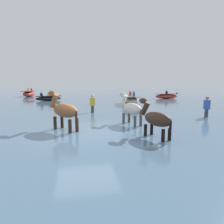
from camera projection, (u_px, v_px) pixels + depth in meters
The scene contains 12 objects.
ground_plane at pixel (86, 142), 7.82m from camera, with size 120.00×120.00×0.00m, color gray.
water_surface at pixel (80, 107), 17.52m from camera, with size 90.00×90.00×0.43m, color slate.
horse_lead_chestnut at pixel (64, 112), 7.85m from camera, with size 1.44×1.66×2.05m.
horse_trailing_dark_bay at pixel (156, 120), 6.79m from camera, with size 0.85×1.64×1.80m.
horse_flank_pinto at pixel (131, 110), 9.04m from camera, with size 0.87×1.75×1.92m.
boat_mid_channel at pixel (166, 96), 24.70m from camera, with size 3.03×1.14×1.10m.
boat_far_inshore at pixel (29, 94), 28.89m from camera, with size 1.56×4.07×1.30m.
boat_far_offshore at pixel (49, 98), 21.60m from camera, with size 2.95×1.76×1.02m.
boat_distant_west at pixel (130, 100), 17.82m from camera, with size 1.92×4.02×1.29m.
person_wading_mid at pixel (207, 109), 11.06m from camera, with size 0.24×0.34×1.63m.
person_spectator_far at pixel (92, 106), 12.80m from camera, with size 0.33×0.21×1.63m.
channel_buoy at pixel (56, 107), 14.16m from camera, with size 0.38×0.38×0.88m.
Camera 1 is at (-0.37, -7.63, 2.34)m, focal length 30.84 mm.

